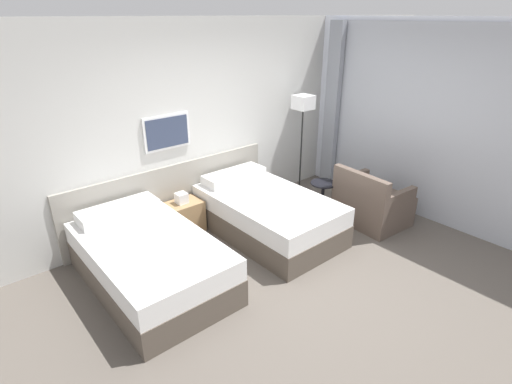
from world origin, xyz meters
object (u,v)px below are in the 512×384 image
at_px(bed_near_window, 267,214).
at_px(armchair, 371,205).
at_px(side_table, 323,192).
at_px(floor_lamp, 303,111).
at_px(nightstand, 183,217).
at_px(bed_near_door, 150,261).

relative_size(bed_near_window, armchair, 2.04).
relative_size(bed_near_window, side_table, 3.96).
relative_size(side_table, armchair, 0.51).
xyz_separation_m(bed_near_window, floor_lamp, (1.23, 0.59, 1.09)).
xyz_separation_m(bed_near_window, nightstand, (-0.85, 0.74, -0.05)).
bearing_deg(floor_lamp, nightstand, 175.85).
height_order(bed_near_door, armchair, armchair).
bearing_deg(nightstand, armchair, -33.83).
relative_size(bed_near_door, floor_lamp, 1.19).
xyz_separation_m(nightstand, floor_lamp, (2.08, -0.15, 1.15)).
distance_m(bed_near_door, armchair, 3.11).
distance_m(side_table, armchair, 0.71).
relative_size(bed_near_window, nightstand, 3.31).
distance_m(bed_near_window, nightstand, 1.13).
height_order(floor_lamp, armchair, floor_lamp).
distance_m(bed_near_window, floor_lamp, 1.75).
xyz_separation_m(bed_near_window, side_table, (1.02, -0.09, 0.05)).
height_order(nightstand, side_table, nightstand).
bearing_deg(bed_near_door, armchair, -13.40).
bearing_deg(bed_near_window, armchair, -28.60).
bearing_deg(floor_lamp, armchair, -86.07).
bearing_deg(bed_near_door, bed_near_window, 0.00).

